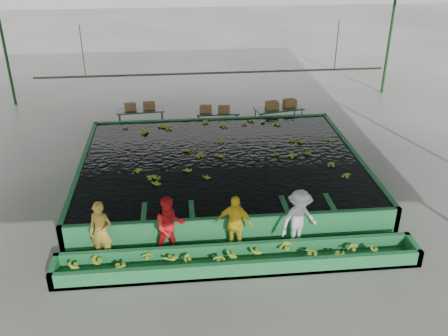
{
  "coord_description": "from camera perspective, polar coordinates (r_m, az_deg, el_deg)",
  "views": [
    {
      "loc": [
        -1.51,
        -14.49,
        8.66
      ],
      "look_at": [
        0.0,
        0.5,
        1.0
      ],
      "focal_mm": 40.0,
      "sensor_mm": 36.0,
      "label": 1
    }
  ],
  "objects": [
    {
      "name": "box_stack_left",
      "position": [
        22.62,
        -9.58,
        6.64
      ],
      "size": [
        1.37,
        0.52,
        0.29
      ],
      "primitive_type": null,
      "rotation": [
        0.0,
        0.0,
        0.12
      ],
      "color": "olive",
      "rests_on": "packing_table_left"
    },
    {
      "name": "shed_posts",
      "position": [
        15.81,
        0.18,
        4.03
      ],
      "size": [
        20.0,
        22.0,
        5.0
      ],
      "primitive_type": null,
      "color": "#144318",
      "rests_on": "ground"
    },
    {
      "name": "packing_table_left",
      "position": [
        22.77,
        -9.45,
        5.51
      ],
      "size": [
        2.14,
        0.97,
        0.95
      ],
      "primitive_type": null,
      "rotation": [
        0.0,
        0.0,
        0.07
      ],
      "color": "#59605B",
      "rests_on": "ground"
    },
    {
      "name": "rail_hanger_right",
      "position": [
        21.07,
        12.76,
        13.54
      ],
      "size": [
        0.04,
        0.04,
        2.0
      ],
      "primitive_type": "cylinder",
      "color": "#59605B",
      "rests_on": "shed_roof"
    },
    {
      "name": "worker_b",
      "position": [
        14.02,
        -6.2,
        -6.71
      ],
      "size": [
        1.06,
        0.92,
        1.85
      ],
      "primitive_type": "imported",
      "rotation": [
        0.0,
        0.0,
        0.27
      ],
      "color": "red",
      "rests_on": "ground"
    },
    {
      "name": "trough_bananas",
      "position": [
        13.75,
        1.74,
        -9.99
      ],
      "size": [
        9.43,
        0.63,
        0.13
      ],
      "primitive_type": null,
      "color": "#8BAC26",
      "rests_on": "sorting_trough"
    },
    {
      "name": "ground",
      "position": [
        16.94,
        0.17,
        -3.78
      ],
      "size": [
        80.0,
        80.0,
        0.0
      ],
      "primitive_type": "plane",
      "color": "gray",
      "rests_on": "ground"
    },
    {
      "name": "packing_table_mid",
      "position": [
        22.42,
        -0.73,
        5.42
      ],
      "size": [
        1.91,
        0.78,
        0.86
      ],
      "primitive_type": null,
      "rotation": [
        0.0,
        0.0,
        -0.01
      ],
      "color": "#59605B",
      "rests_on": "ground"
    },
    {
      "name": "cableway_rail",
      "position": [
        20.35,
        -1.29,
        10.8
      ],
      "size": [
        0.08,
        0.08,
        14.0
      ],
      "primitive_type": "cylinder",
      "color": "#59605B",
      "rests_on": "shed_roof"
    },
    {
      "name": "tank_water",
      "position": [
        17.85,
        -0.32,
        1.02
      ],
      "size": [
        9.7,
        7.7,
        0.0
      ],
      "primitive_type": "cube",
      "color": "black",
      "rests_on": "flotation_tank"
    },
    {
      "name": "box_stack_right",
      "position": [
        22.62,
        6.51,
        6.93
      ],
      "size": [
        1.47,
        0.71,
        0.31
      ],
      "primitive_type": null,
      "rotation": [
        0.0,
        0.0,
        0.23
      ],
      "color": "olive",
      "rests_on": "packing_table_right"
    },
    {
      "name": "worker_c",
      "position": [
        14.1,
        1.23,
        -6.43
      ],
      "size": [
        1.14,
        0.8,
        1.8
      ],
      "primitive_type": "imported",
      "rotation": [
        0.0,
        0.0,
        -0.38
      ],
      "color": "yellow",
      "rests_on": "ground"
    },
    {
      "name": "packing_table_right",
      "position": [
        22.69,
        6.21,
        5.69
      ],
      "size": [
        2.27,
        1.26,
        0.98
      ],
      "primitive_type": null,
      "rotation": [
        0.0,
        0.0,
        0.19
      ],
      "color": "#59605B",
      "rests_on": "ground"
    },
    {
      "name": "worker_a",
      "position": [
        14.2,
        -13.88,
        -7.08
      ],
      "size": [
        0.74,
        0.58,
        1.79
      ],
      "primitive_type": "imported",
      "rotation": [
        0.0,
        0.0,
        -0.25
      ],
      "color": "gold",
      "rests_on": "ground"
    },
    {
      "name": "worker_d",
      "position": [
        14.4,
        8.56,
        -5.86
      ],
      "size": [
        1.38,
        1.12,
        1.86
      ],
      "primitive_type": "imported",
      "rotation": [
        0.0,
        0.0,
        0.42
      ],
      "color": "silver",
      "rests_on": "ground"
    },
    {
      "name": "floating_bananas",
      "position": [
        18.57,
        -0.56,
        2.09
      ],
      "size": [
        8.47,
        5.77,
        0.12
      ],
      "primitive_type": null,
      "color": "#8BAC26",
      "rests_on": "tank_water"
    },
    {
      "name": "rail_hanger_left",
      "position": [
        20.34,
        -15.87,
        12.72
      ],
      "size": [
        0.04,
        0.04,
        2.0
      ],
      "primitive_type": "cylinder",
      "color": "#59605B",
      "rests_on": "shed_roof"
    },
    {
      "name": "sorting_trough",
      "position": [
        13.84,
        1.73,
        -10.48
      ],
      "size": [
        10.0,
        1.0,
        0.5
      ],
      "primitive_type": null,
      "color": "#21753B",
      "rests_on": "ground"
    },
    {
      "name": "shed_roof",
      "position": [
        15.02,
        0.2,
        12.85
      ],
      "size": [
        20.0,
        22.0,
        0.04
      ],
      "primitive_type": "cube",
      "color": "gray",
      "rests_on": "shed_posts"
    },
    {
      "name": "box_stack_mid",
      "position": [
        22.21,
        -1.06,
        6.41
      ],
      "size": [
        1.36,
        0.57,
        0.28
      ],
      "primitive_type": null,
      "rotation": [
        0.0,
        0.0,
        -0.16
      ],
      "color": "olive",
      "rests_on": "packing_table_mid"
    },
    {
      "name": "flotation_tank",
      "position": [
        18.03,
        -0.32,
        -0.12
      ],
      "size": [
        10.0,
        8.0,
        0.9
      ],
      "primitive_type": null,
      "color": "#21753B",
      "rests_on": "ground"
    }
  ]
}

